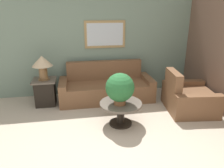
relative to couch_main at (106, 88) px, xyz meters
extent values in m
plane|color=tan|center=(-0.10, -2.43, -0.29)|extent=(20.00, 20.00, 0.00)
cube|color=slate|center=(-0.10, 0.52, 1.01)|extent=(6.74, 0.06, 2.60)
cube|color=#997A4C|center=(0.05, 0.47, 1.23)|extent=(1.01, 0.03, 0.66)
cube|color=#B2BCC6|center=(0.05, 0.46, 1.23)|extent=(0.89, 0.01, 0.54)
cube|color=brown|center=(2.30, -0.97, 1.01)|extent=(0.06, 4.92, 2.60)
cube|color=brown|center=(0.00, -0.05, -0.07)|extent=(1.87, 0.85, 0.43)
cube|color=brown|center=(0.00, 0.30, 0.38)|extent=(1.87, 0.16, 0.46)
cube|color=brown|center=(-1.02, -0.05, -0.02)|extent=(0.18, 0.85, 0.53)
cube|color=brown|center=(1.02, -0.05, -0.02)|extent=(0.18, 0.85, 0.53)
cube|color=brown|center=(1.71, -0.92, -0.07)|extent=(1.04, 0.81, 0.43)
cube|color=brown|center=(1.31, -0.87, 0.38)|extent=(0.24, 0.72, 0.46)
cube|color=brown|center=(1.66, -1.35, -0.02)|extent=(0.98, 0.29, 0.53)
cube|color=brown|center=(1.76, -0.48, -0.02)|extent=(0.98, 0.29, 0.53)
cylinder|color=black|center=(0.09, -1.25, -0.27)|extent=(0.44, 0.44, 0.03)
cylinder|color=black|center=(0.09, -1.25, -0.06)|extent=(0.14, 0.14, 0.38)
cylinder|color=brown|center=(0.09, -1.25, 0.15)|extent=(0.80, 0.80, 0.04)
cube|color=black|center=(-1.43, -0.07, 0.00)|extent=(0.44, 0.44, 0.57)
cube|color=brown|center=(-1.43, -0.07, 0.30)|extent=(0.52, 0.52, 0.03)
cylinder|color=brown|center=(-1.43, -0.07, 0.33)|extent=(0.26, 0.26, 0.02)
cylinder|color=brown|center=(-1.43, -0.07, 0.49)|extent=(0.19, 0.19, 0.30)
cone|color=tan|center=(-1.43, -0.07, 0.75)|extent=(0.45, 0.45, 0.23)
cylinder|color=brown|center=(0.06, -1.31, 0.23)|extent=(0.22, 0.22, 0.13)
sphere|color=#235B2D|center=(0.06, -1.31, 0.50)|extent=(0.53, 0.53, 0.53)
camera|label=1|loc=(-0.72, -4.93, 1.90)|focal=35.00mm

